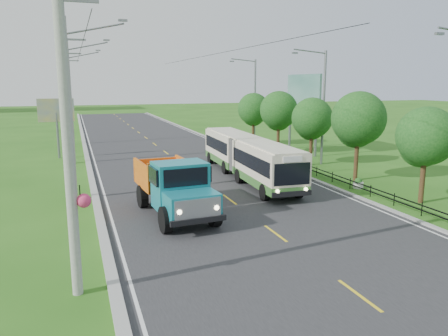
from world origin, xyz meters
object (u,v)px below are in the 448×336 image
billboard_right (303,96)px  pole_near (70,109)px  tree_second (425,139)px  planter_near (358,184)px  pole_mid (70,101)px  planter_far (258,148)px  bus (247,154)px  dump_truck (174,184)px  pole_far (71,97)px  tree_back (253,111)px  streetlight_far (254,98)px  tree_fifth (279,112)px  planter_mid (297,162)px  pole_nearest (70,138)px  streetlight_mid (322,104)px  tree_fourth (312,120)px  billboard_left (56,114)px  tree_third (358,121)px

billboard_right → pole_near: bearing=-151.9°
tree_second → planter_near: tree_second is taller
pole_mid → planter_near: bearing=-41.7°
planter_far → bus: 12.37m
dump_truck → planter_near: bearing=4.1°
pole_far → tree_back: size_ratio=1.82×
pole_near → streetlight_far: bearing=45.1°
tree_fifth → planter_mid: tree_fifth is taller
pole_nearest → pole_mid: bearing=90.1°
planter_far → tree_second: bearing=-86.4°
pole_mid → tree_back: 18.89m
streetlight_mid → planter_far: 9.46m
pole_mid → tree_fourth: pole_mid is taller
tree_back → planter_far: tree_back is taller
tree_fifth → pole_far: bearing=144.6°
tree_back → billboard_right: 6.82m
pole_mid → planter_far: 17.56m
planter_mid → planter_near: bearing=-90.0°
pole_near → bus: (11.35, 2.01, -3.43)m
pole_nearest → tree_fifth: bearing=52.0°
planter_near → billboard_left: (-18.10, 18.00, 3.58)m
tree_third → planter_near: size_ratio=8.96×
tree_second → bus: size_ratio=0.37×
billboard_right → bus: (-9.22, -8.99, -3.68)m
pole_nearest → billboard_right: size_ratio=1.37×
streetlight_mid → planter_mid: size_ratio=13.54×
bus → tree_third: bearing=-20.5°
planter_mid → bus: 6.42m
pole_nearest → streetlight_far: 36.30m
pole_mid → planter_near: (16.86, -15.00, -4.81)m
tree_third → streetlight_far: (0.79, 19.86, 0.92)m
tree_fourth → billboard_left: size_ratio=1.04×
pole_mid → tree_fourth: size_ratio=1.85×
tree_second → tree_fourth: tree_fourth is taller
tree_back → billboard_left: (-19.36, -2.14, 0.21)m
planter_near → tree_back: bearing=86.4°
planter_near → pole_near: bearing=169.9°
pole_near → planter_far: size_ratio=14.93×
pole_nearest → pole_far: same height
streetlight_far → streetlight_mid: bearing=-90.0°
tree_fifth → billboard_right: billboard_right is taller
tree_fourth → planter_far: bearing=99.1°
pole_nearest → pole_far: (-0.02, 36.00, 0.16)m
billboard_left → bus: bearing=-45.9°
tree_fourth → billboard_left: bearing=153.0°
pole_near → billboard_left: size_ratio=1.92×
streetlight_mid → streetlight_far: bearing=90.0°
pole_mid → tree_second: bearing=-46.1°
tree_second → planter_far: bearing=93.6°
pole_near → planter_far: (16.86, 13.00, -4.81)m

